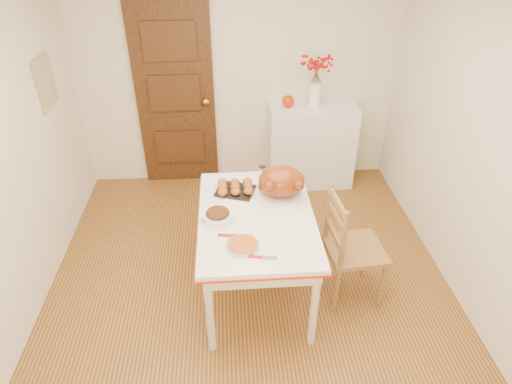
{
  "coord_description": "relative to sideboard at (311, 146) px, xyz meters",
  "views": [
    {
      "loc": [
        -0.15,
        -2.7,
        2.83
      ],
      "look_at": [
        0.05,
        0.1,
        0.98
      ],
      "focal_mm": 30.9,
      "sensor_mm": 36.0,
      "label": 1
    }
  ],
  "objects": [
    {
      "name": "wall_right",
      "position": [
        0.94,
        -1.78,
        0.77
      ],
      "size": [
        0.0,
        4.0,
        2.5
      ],
      "primitive_type": "cube",
      "color": "beige",
      "rests_on": "ground"
    },
    {
      "name": "wall_back",
      "position": [
        -0.81,
        0.22,
        0.77
      ],
      "size": [
        3.5,
        0.0,
        2.5
      ],
      "primitive_type": "cube",
      "color": "beige",
      "rests_on": "ground"
    },
    {
      "name": "photo_board",
      "position": [
        -2.54,
        -0.58,
        1.02
      ],
      "size": [
        0.03,
        0.35,
        0.45
      ],
      "primitive_type": "cube",
      "color": "tan",
      "rests_on": "ground"
    },
    {
      "name": "drinking_glass",
      "position": [
        -0.67,
        -1.18,
        0.37
      ],
      "size": [
        0.08,
        0.08,
        0.11
      ],
      "primitive_type": "cylinder",
      "rotation": [
        0.0,
        0.0,
        0.28
      ],
      "color": "white",
      "rests_on": "kitchen_table"
    },
    {
      "name": "berry_vase",
      "position": [
        -0.0,
        0.0,
        0.75
      ],
      "size": [
        0.28,
        0.28,
        0.54
      ],
      "primitive_type": null,
      "color": "white",
      "rests_on": "sideboard"
    },
    {
      "name": "floor",
      "position": [
        -0.81,
        -1.78,
        -0.48
      ],
      "size": [
        3.5,
        4.0,
        0.0
      ],
      "primitive_type": "cube",
      "color": "#563010",
      "rests_on": "ground"
    },
    {
      "name": "sideboard",
      "position": [
        0.0,
        0.0,
        0.0
      ],
      "size": [
        0.97,
        0.43,
        0.97
      ],
      "primitive_type": "cube",
      "color": "silver",
      "rests_on": "floor"
    },
    {
      "name": "pie_server",
      "position": [
        -0.75,
        -2.22,
        0.32
      ],
      "size": [
        0.21,
        0.09,
        0.01
      ],
      "primitive_type": null,
      "rotation": [
        0.0,
        0.0,
        -0.18
      ],
      "color": "silver",
      "rests_on": "kitchen_table"
    },
    {
      "name": "chair_oak",
      "position": [
        0.04,
        -1.82,
        0.02
      ],
      "size": [
        0.48,
        0.48,
        1.01
      ],
      "primitive_type": null,
      "rotation": [
        0.0,
        0.0,
        1.65
      ],
      "color": "brown",
      "rests_on": "floor"
    },
    {
      "name": "kitchen_table",
      "position": [
        -0.76,
        -1.73,
        -0.08
      ],
      "size": [
        0.91,
        1.33,
        0.8
      ],
      "primitive_type": null,
      "color": "white",
      "rests_on": "floor"
    },
    {
      "name": "rolls_tray",
      "position": [
        -0.91,
        -1.39,
        0.36
      ],
      "size": [
        0.36,
        0.32,
        0.08
      ],
      "primitive_type": null,
      "rotation": [
        0.0,
        0.0,
        -0.33
      ],
      "color": "#9D521A",
      "rests_on": "kitchen_table"
    },
    {
      "name": "apple",
      "position": [
        -0.29,
        0.0,
        0.55
      ],
      "size": [
        0.13,
        0.13,
        0.13
      ],
      "primitive_type": "sphere",
      "color": "#B72009",
      "rests_on": "sideboard"
    },
    {
      "name": "turkey_platter",
      "position": [
        -0.54,
        -1.5,
        0.45
      ],
      "size": [
        0.5,
        0.44,
        0.28
      ],
      "primitive_type": null,
      "rotation": [
        0.0,
        0.0,
        0.24
      ],
      "color": "brown",
      "rests_on": "kitchen_table"
    },
    {
      "name": "door_back",
      "position": [
        -1.51,
        0.19,
        0.55
      ],
      "size": [
        0.85,
        0.06,
        2.06
      ],
      "primitive_type": "cube",
      "color": "black",
      "rests_on": "ground"
    },
    {
      "name": "pumpkin_pie",
      "position": [
        -0.88,
        -2.1,
        0.34
      ],
      "size": [
        0.29,
        0.29,
        0.05
      ],
      "primitive_type": "cylinder",
      "rotation": [
        0.0,
        0.0,
        0.29
      ],
      "color": "#AB4D19",
      "rests_on": "kitchen_table"
    },
    {
      "name": "carving_knife",
      "position": [
        -0.93,
        -1.98,
        0.32
      ],
      "size": [
        0.27,
        0.11,
        0.01
      ],
      "primitive_type": null,
      "rotation": [
        0.0,
        0.0,
        -0.18
      ],
      "color": "silver",
      "rests_on": "kitchen_table"
    },
    {
      "name": "stuffing_dish",
      "position": [
        -1.05,
        -1.79,
        0.37
      ],
      "size": [
        0.29,
        0.25,
        0.1
      ],
      "primitive_type": null,
      "rotation": [
        0.0,
        0.0,
        0.15
      ],
      "color": "#42230B",
      "rests_on": "kitchen_table"
    },
    {
      "name": "shaker_pair",
      "position": [
        -0.42,
        -1.21,
        0.36
      ],
      "size": [
        0.09,
        0.05,
        0.09
      ],
      "primitive_type": null,
      "rotation": [
        0.0,
        0.0,
        0.24
      ],
      "color": "white",
      "rests_on": "kitchen_table"
    }
  ]
}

